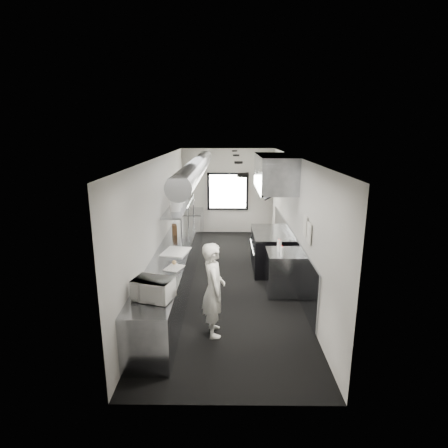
{
  "coord_description": "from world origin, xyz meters",
  "views": [
    {
      "loc": [
        -0.0,
        -7.8,
        3.35
      ],
      "look_at": [
        -0.08,
        -0.2,
        1.37
      ],
      "focal_mm": 28.87,
      "sensor_mm": 36.0,
      "label": 1
    }
  ],
  "objects_px": {
    "small_plate": "(174,265)",
    "squeeze_bottle_a": "(282,252)",
    "squeeze_bottle_e": "(279,244)",
    "squeeze_bottle_b": "(281,250)",
    "far_work_table": "(191,225)",
    "microwave": "(153,289)",
    "squeeze_bottle_c": "(279,247)",
    "squeeze_bottle_d": "(280,245)",
    "deli_tub_a": "(147,282)",
    "plate_stack_a": "(176,205)",
    "knife_block": "(175,230)",
    "plate_stack_b": "(178,200)",
    "bottle_station": "(282,272)",
    "cutting_board": "(176,252)",
    "plate_stack_c": "(180,196)",
    "deli_tub_b": "(141,290)",
    "plate_stack_d": "(184,192)",
    "range": "(269,250)",
    "prep_counter": "(175,268)",
    "exhaust_hood": "(274,173)",
    "pass_shelf": "(180,205)",
    "line_cook": "(214,289)"
  },
  "relations": [
    {
      "from": "line_cook",
      "to": "squeeze_bottle_b",
      "type": "relative_size",
      "value": 9.37
    },
    {
      "from": "exhaust_hood",
      "to": "prep_counter",
      "type": "height_order",
      "value": "exhaust_hood"
    },
    {
      "from": "pass_shelf",
      "to": "squeeze_bottle_d",
      "type": "bearing_deg",
      "value": -33.93
    },
    {
      "from": "bottle_station",
      "to": "plate_stack_b",
      "type": "distance_m",
      "value": 3.0
    },
    {
      "from": "cutting_board",
      "to": "range",
      "type": "bearing_deg",
      "value": 34.09
    },
    {
      "from": "bottle_station",
      "to": "far_work_table",
      "type": "xyz_separation_m",
      "value": [
        -2.3,
        3.9,
        0.0
      ]
    },
    {
      "from": "squeeze_bottle_d",
      "to": "plate_stack_d",
      "type": "bearing_deg",
      "value": 133.79
    },
    {
      "from": "exhaust_hood",
      "to": "bottle_station",
      "type": "xyz_separation_m",
      "value": [
        0.05,
        -1.4,
        -1.94
      ]
    },
    {
      "from": "squeeze_bottle_c",
      "to": "squeeze_bottle_d",
      "type": "distance_m",
      "value": 0.12
    },
    {
      "from": "pass_shelf",
      "to": "cutting_board",
      "type": "relative_size",
      "value": 4.59
    },
    {
      "from": "bottle_station",
      "to": "line_cook",
      "type": "relative_size",
      "value": 0.56
    },
    {
      "from": "bottle_station",
      "to": "line_cook",
      "type": "distance_m",
      "value": 2.16
    },
    {
      "from": "plate_stack_c",
      "to": "squeeze_bottle_d",
      "type": "height_order",
      "value": "plate_stack_c"
    },
    {
      "from": "squeeze_bottle_a",
      "to": "squeeze_bottle_e",
      "type": "distance_m",
      "value": 0.51
    },
    {
      "from": "range",
      "to": "bottle_station",
      "type": "height_order",
      "value": "range"
    },
    {
      "from": "small_plate",
      "to": "squeeze_bottle_d",
      "type": "distance_m",
      "value": 2.31
    },
    {
      "from": "deli_tub_a",
      "to": "plate_stack_d",
      "type": "xyz_separation_m",
      "value": [
        0.13,
        4.21,
        0.79
      ]
    },
    {
      "from": "cutting_board",
      "to": "plate_stack_a",
      "type": "bearing_deg",
      "value": 96.44
    },
    {
      "from": "bottle_station",
      "to": "microwave",
      "type": "bearing_deg",
      "value": -136.08
    },
    {
      "from": "plate_stack_b",
      "to": "plate_stack_c",
      "type": "height_order",
      "value": "plate_stack_c"
    },
    {
      "from": "far_work_table",
      "to": "microwave",
      "type": "bearing_deg",
      "value": -89.62
    },
    {
      "from": "plate_stack_b",
      "to": "squeeze_bottle_d",
      "type": "relative_size",
      "value": 1.72
    },
    {
      "from": "deli_tub_a",
      "to": "plate_stack_b",
      "type": "bearing_deg",
      "value": 87.97
    },
    {
      "from": "far_work_table",
      "to": "knife_block",
      "type": "xyz_separation_m",
      "value": [
        -0.14,
        -2.61,
        0.57
      ]
    },
    {
      "from": "prep_counter",
      "to": "plate_stack_d",
      "type": "distance_m",
      "value": 2.67
    },
    {
      "from": "pass_shelf",
      "to": "squeeze_bottle_d",
      "type": "distance_m",
      "value": 2.82
    },
    {
      "from": "cutting_board",
      "to": "plate_stack_c",
      "type": "relative_size",
      "value": 1.79
    },
    {
      "from": "knife_block",
      "to": "plate_stack_b",
      "type": "xyz_separation_m",
      "value": [
        0.09,
        0.06,
        0.72
      ]
    },
    {
      "from": "deli_tub_b",
      "to": "knife_block",
      "type": "height_order",
      "value": "knife_block"
    },
    {
      "from": "small_plate",
      "to": "squeeze_bottle_a",
      "type": "relative_size",
      "value": 0.83
    },
    {
      "from": "line_cook",
      "to": "deli_tub_a",
      "type": "xyz_separation_m",
      "value": [
        -1.08,
        -0.05,
        0.14
      ]
    },
    {
      "from": "bottle_station",
      "to": "plate_stack_a",
      "type": "relative_size",
      "value": 3.39
    },
    {
      "from": "deli_tub_a",
      "to": "squeeze_bottle_a",
      "type": "xyz_separation_m",
      "value": [
        2.41,
        1.42,
        0.05
      ]
    },
    {
      "from": "microwave",
      "to": "deli_tub_a",
      "type": "bearing_deg",
      "value": 127.11
    },
    {
      "from": "small_plate",
      "to": "squeeze_bottle_a",
      "type": "xyz_separation_m",
      "value": [
        2.1,
        0.52,
        0.09
      ]
    },
    {
      "from": "deli_tub_a",
      "to": "small_plate",
      "type": "xyz_separation_m",
      "value": [
        0.31,
        0.9,
        -0.04
      ]
    },
    {
      "from": "cutting_board",
      "to": "deli_tub_b",
      "type": "bearing_deg",
      "value": -97.98
    },
    {
      "from": "plate_stack_c",
      "to": "plate_stack_a",
      "type": "bearing_deg",
      "value": -88.48
    },
    {
      "from": "small_plate",
      "to": "plate_stack_d",
      "type": "height_order",
      "value": "plate_stack_d"
    },
    {
      "from": "knife_block",
      "to": "plate_stack_d",
      "type": "xyz_separation_m",
      "value": [
        0.11,
        1.25,
        0.72
      ]
    },
    {
      "from": "deli_tub_a",
      "to": "small_plate",
      "type": "relative_size",
      "value": 0.85
    },
    {
      "from": "deli_tub_a",
      "to": "small_plate",
      "type": "height_order",
      "value": "deli_tub_a"
    },
    {
      "from": "squeeze_bottle_a",
      "to": "squeeze_bottle_b",
      "type": "xyz_separation_m",
      "value": [
        -0.0,
        0.13,
        -0.01
      ]
    },
    {
      "from": "bottle_station",
      "to": "knife_block",
      "type": "bearing_deg",
      "value": 152.13
    },
    {
      "from": "plate_stack_a",
      "to": "squeeze_bottle_b",
      "type": "relative_size",
      "value": 1.54
    },
    {
      "from": "squeeze_bottle_e",
      "to": "squeeze_bottle_b",
      "type": "bearing_deg",
      "value": -89.26
    },
    {
      "from": "microwave",
      "to": "range",
      "type": "bearing_deg",
      "value": 74.51
    },
    {
      "from": "range",
      "to": "deli_tub_a",
      "type": "xyz_separation_m",
      "value": [
        -2.35,
        -3.07,
        0.48
      ]
    },
    {
      "from": "microwave",
      "to": "small_plate",
      "type": "height_order",
      "value": "microwave"
    },
    {
      "from": "prep_counter",
      "to": "line_cook",
      "type": "relative_size",
      "value": 3.73
    }
  ]
}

